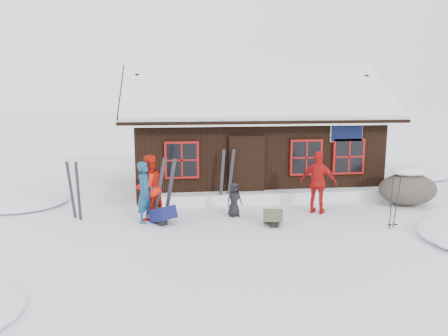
{
  "coord_description": "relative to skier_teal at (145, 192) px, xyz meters",
  "views": [
    {
      "loc": [
        -1.56,
        -10.66,
        3.43
      ],
      "look_at": [
        0.02,
        1.17,
        1.3
      ],
      "focal_mm": 35.0,
      "sensor_mm": 36.0,
      "label": 1
    }
  ],
  "objects": [
    {
      "name": "snow_mounds",
      "position": [
        3.78,
        1.26,
        -0.81
      ],
      "size": [
        20.6,
        13.2,
        0.48
      ],
      "color": "white",
      "rests_on": "ground"
    },
    {
      "name": "skier_orange_right",
      "position": [
        4.77,
        0.22,
        0.08
      ],
      "size": [
        1.1,
        0.94,
        1.77
      ],
      "primitive_type": "imported",
      "rotation": [
        0.0,
        0.0,
        2.55
      ],
      "color": "#B01212",
      "rests_on": "ground"
    },
    {
      "name": "ski_poles",
      "position": [
        6.21,
        -1.31,
        -0.16
      ],
      "size": [
        0.25,
        0.12,
        1.37
      ],
      "color": "black",
      "rests_on": "ground"
    },
    {
      "name": "mountain_hut",
      "position": [
        3.63,
        4.38,
        0.77
      ],
      "size": [
        8.9,
        6.09,
        4.42
      ],
      "color": "black",
      "rests_on": "ground"
    },
    {
      "name": "skier_crouched",
      "position": [
        2.39,
        0.22,
        -0.34
      ],
      "size": [
        0.54,
        0.44,
        0.94
      ],
      "primitive_type": "imported",
      "rotation": [
        0.0,
        0.0,
        0.37
      ],
      "color": "black",
      "rests_on": "ground"
    },
    {
      "name": "backpack_blue",
      "position": [
        0.44,
        -0.18,
        -0.64
      ],
      "size": [
        0.75,
        0.79,
        0.34
      ],
      "primitive_type": "cube",
      "rotation": [
        0.0,
        0.0,
        0.6
      ],
      "color": "#101547",
      "rests_on": "ground"
    },
    {
      "name": "snow_drift",
      "position": [
        3.63,
        1.65,
        -0.63
      ],
      "size": [
        7.6,
        0.6,
        0.35
      ],
      "primitive_type": "cube",
      "color": "white",
      "rests_on": "ground"
    },
    {
      "name": "skier_teal",
      "position": [
        0.0,
        0.0,
        0.0
      ],
      "size": [
        0.6,
        0.7,
        1.62
      ],
      "primitive_type": "imported",
      "rotation": [
        0.0,
        0.0,
        1.13
      ],
      "color": "navy",
      "rests_on": "ground"
    },
    {
      "name": "boulder",
      "position": [
        7.78,
        0.74,
        -0.29
      ],
      "size": [
        1.76,
        1.32,
        1.03
      ],
      "color": "#4F483F",
      "rests_on": "ground"
    },
    {
      "name": "ground",
      "position": [
        2.13,
        -0.6,
        -0.81
      ],
      "size": [
        120.0,
        120.0,
        0.0
      ],
      "primitive_type": "plane",
      "color": "white",
      "rests_on": "ground"
    },
    {
      "name": "skier_orange_left",
      "position": [
        0.1,
        0.26,
        0.07
      ],
      "size": [
        1.08,
        1.06,
        1.75
      ],
      "primitive_type": "imported",
      "rotation": [
        0.0,
        0.0,
        3.86
      ],
      "color": "red",
      "rests_on": "ground"
    },
    {
      "name": "ski_pair_mid",
      "position": [
        -1.89,
        0.57,
        -0.05
      ],
      "size": [
        0.41,
        0.31,
        1.62
      ],
      "rotation": [
        0.0,
        0.0,
        -0.63
      ],
      "color": "black",
      "rests_on": "ground"
    },
    {
      "name": "ski_pair_left",
      "position": [
        0.5,
        0.14,
        0.02
      ],
      "size": [
        0.7,
        0.25,
        1.73
      ],
      "rotation": [
        0.0,
        0.0,
        -0.17
      ],
      "color": "black",
      "rests_on": "ground"
    },
    {
      "name": "ski_pair_right",
      "position": [
        2.35,
        1.51,
        0.02
      ],
      "size": [
        0.54,
        0.22,
        1.75
      ],
      "rotation": [
        0.0,
        0.0,
        0.28
      ],
      "color": "black",
      "rests_on": "ground"
    },
    {
      "name": "backpack_olive",
      "position": [
        3.25,
        -0.71,
        -0.64
      ],
      "size": [
        0.56,
        0.68,
        0.33
      ],
      "primitive_type": "cube",
      "rotation": [
        0.0,
        0.0,
        -0.18
      ],
      "color": "#454231",
      "rests_on": "ground"
    }
  ]
}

